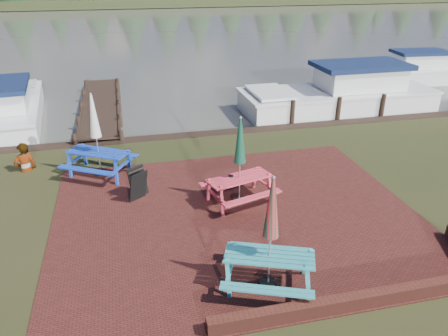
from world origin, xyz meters
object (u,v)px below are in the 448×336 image
jetty (101,105)px  person (21,144)px  picnic_table_red (240,174)px  boat_jetty (9,109)px  chalkboard (138,184)px  boat_near (341,96)px  picnic_table_blue (98,148)px  boat_far (408,73)px  picnic_table_teal (270,250)px

jetty → person: person is taller
picnic_table_red → person: 6.77m
boat_jetty → person: (1.47, -5.54, 0.49)m
chalkboard → boat_near: size_ratio=0.10×
picnic_table_blue → jetty: bearing=122.3°
boat_far → chalkboard: bearing=128.9°
picnic_table_red → jetty: 10.27m
jetty → boat_jetty: (-3.58, -0.61, 0.28)m
picnic_table_red → jetty: bearing=95.2°
picnic_table_blue → jetty: picnic_table_blue is taller
picnic_table_teal → boat_far: size_ratio=0.38×
picnic_table_teal → person: (-5.54, 6.76, 0.06)m
chalkboard → boat_near: (9.21, 6.46, 0.05)m
chalkboard → person: (-3.28, 2.58, 0.45)m
picnic_table_teal → jetty: size_ratio=0.26×
picnic_table_teal → picnic_table_red: bearing=106.5°
person → picnic_table_blue: bearing=135.0°
chalkboard → person: bearing=107.2°
person → boat_jetty: bearing=-100.0°
picnic_table_teal → picnic_table_blue: 6.79m
jetty → person: bearing=-109.0°
picnic_table_blue → person: bearing=-168.9°
picnic_table_blue → chalkboard: size_ratio=2.95×
picnic_table_red → person: picnic_table_red is taller
jetty → picnic_table_teal: bearing=-75.2°
picnic_table_red → boat_far: 16.80m
picnic_table_red → picnic_table_teal: bearing=-111.8°
picnic_table_teal → person: picnic_table_teal is taller
picnic_table_blue → person: picnic_table_blue is taller
boat_jetty → boat_near: size_ratio=0.83×
picnic_table_red → boat_jetty: (-7.33, 8.92, -0.42)m
picnic_table_teal → boat_far: 19.42m
picnic_table_teal → boat_near: bearing=78.8°
picnic_table_red → person: size_ratio=1.32×
picnic_table_teal → boat_near: (6.95, 10.64, -0.35)m
picnic_table_blue → boat_near: (10.24, 4.70, -0.39)m
boat_jetty → boat_far: 20.04m
boat_near → boat_jetty: bearing=82.6°
picnic_table_red → boat_far: size_ratio=0.37×
picnic_table_teal → person: size_ratio=1.34×
boat_near → boat_far: bearing=-57.6°
jetty → boat_jetty: boat_jetty is taller
picnic_table_teal → picnic_table_blue: (-3.29, 5.94, 0.04)m
chalkboard → boat_far: size_ratio=0.13×
picnic_table_red → picnic_table_blue: 4.43m
picnic_table_red → boat_near: bearing=31.3°
picnic_table_red → chalkboard: 2.73m
boat_far → boat_jetty: bearing=101.0°
boat_near → boat_far: (5.96, 3.86, -0.11)m
picnic_table_teal → boat_near: picnic_table_teal is taller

